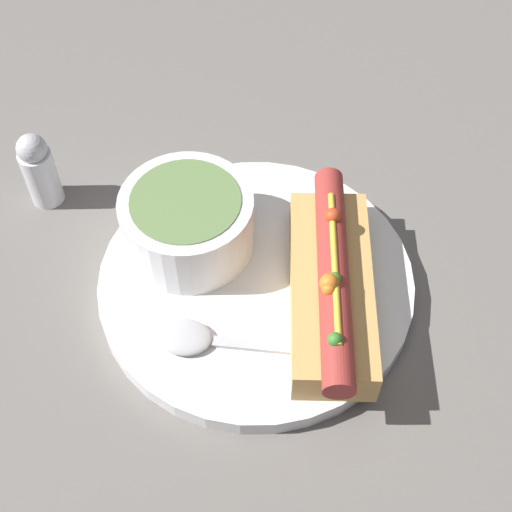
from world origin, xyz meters
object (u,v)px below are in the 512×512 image
Objects in this scene: hot_dog at (331,286)px; soup_bowl at (188,220)px; spoon at (204,339)px; salt_shaker at (36,173)px.

hot_dog is 1.71× the size of soup_bowl.
spoon is 0.22m from salt_shaker.
salt_shaker is at bearing -39.23° from spoon.
hot_dog reaches higher than spoon.
soup_bowl is 0.10m from spoon.
hot_dog is at bearing -90.03° from soup_bowl.
soup_bowl is at bearing -86.17° from salt_shaker.
hot_dog is 0.10m from spoon.
spoon is at bearing 111.82° from hot_dog.
spoon is 1.85× the size of salt_shaker.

